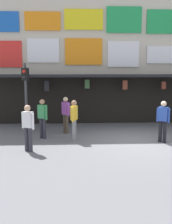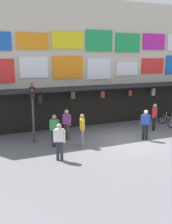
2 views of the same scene
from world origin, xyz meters
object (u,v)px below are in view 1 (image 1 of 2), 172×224
at_px(pedestrian_in_white, 28,125).
at_px(pedestrian_in_red, 74,118).
at_px(traffic_light_near, 26,87).
at_px(pedestrian_in_purple, 163,119).
at_px(pedestrian_in_blue, 66,112).
at_px(pedestrian_in_black, 42,117).

bearing_deg(pedestrian_in_white, pedestrian_in_red, 40.27).
relative_size(traffic_light_near, pedestrian_in_purple, 1.90).
height_order(pedestrian_in_white, pedestrian_in_blue, same).
bearing_deg(pedestrian_in_black, pedestrian_in_blue, 43.40).
bearing_deg(pedestrian_in_blue, traffic_light_near, 177.31).
bearing_deg(pedestrian_in_white, pedestrian_in_blue, 64.96).
bearing_deg(pedestrian_in_red, pedestrian_in_purple, -6.91).
xyz_separation_m(pedestrian_in_white, pedestrian_in_purple, (5.17, 0.95, 0.00)).
relative_size(pedestrian_in_red, pedestrian_in_white, 1.00).
relative_size(pedestrian_in_red, pedestrian_in_purple, 1.00).
xyz_separation_m(traffic_light_near, pedestrian_in_purple, (5.72, -1.85, -1.19)).
bearing_deg(pedestrian_in_purple, pedestrian_in_black, 170.16).
bearing_deg(pedestrian_in_red, traffic_light_near, 146.92).
relative_size(pedestrian_in_black, pedestrian_in_blue, 1.00).
distance_m(pedestrian_in_black, pedestrian_in_white, 1.82).
xyz_separation_m(pedestrian_in_black, pedestrian_in_blue, (0.97, 0.92, 0.04)).
bearing_deg(pedestrian_in_black, pedestrian_in_purple, -9.84).
bearing_deg(pedestrian_in_purple, pedestrian_in_blue, 155.71).
distance_m(pedestrian_in_purple, pedestrian_in_blue, 4.28).
bearing_deg(pedestrian_in_white, pedestrian_in_purple, 10.45).
xyz_separation_m(traffic_light_near, pedestrian_in_white, (0.54, -2.80, -1.19)).
height_order(traffic_light_near, pedestrian_in_white, traffic_light_near).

